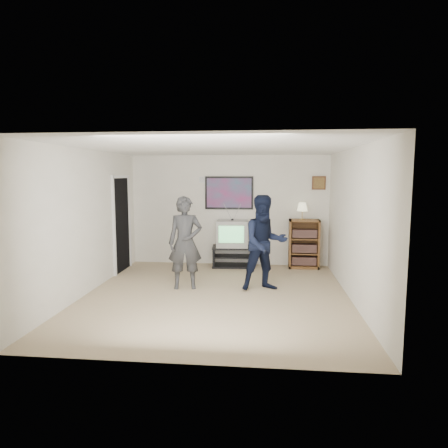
% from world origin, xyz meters
% --- Properties ---
extents(room_shell, '(4.51, 5.00, 2.51)m').
position_xyz_m(room_shell, '(0.00, 0.35, 1.25)').
color(room_shell, '#937E5D').
rests_on(room_shell, ground).
extents(media_stand, '(0.96, 0.58, 0.46)m').
position_xyz_m(media_stand, '(0.12, 2.23, 0.23)').
color(media_stand, black).
rests_on(media_stand, room_shell).
extents(crt_television, '(0.72, 0.62, 0.59)m').
position_xyz_m(crt_television, '(0.10, 2.23, 0.76)').
color(crt_television, gray).
rests_on(crt_television, media_stand).
extents(bookshelf, '(0.66, 0.38, 1.08)m').
position_xyz_m(bookshelf, '(1.69, 2.28, 0.54)').
color(bookshelf, '#562E19').
rests_on(bookshelf, room_shell).
extents(table_lamp, '(0.24, 0.24, 0.38)m').
position_xyz_m(table_lamp, '(1.63, 2.27, 1.27)').
color(table_lamp, '#FFFAC1').
rests_on(table_lamp, bookshelf).
extents(person_tall, '(0.68, 0.51, 1.68)m').
position_xyz_m(person_tall, '(-0.61, 0.43, 0.84)').
color(person_tall, '#2E2F31').
rests_on(person_tall, room_shell).
extents(person_short, '(0.99, 0.87, 1.71)m').
position_xyz_m(person_short, '(0.82, 0.46, 0.85)').
color(person_short, black).
rests_on(person_short, room_shell).
extents(controller_left, '(0.07, 0.12, 0.03)m').
position_xyz_m(controller_left, '(-0.65, 0.66, 1.28)').
color(controller_left, white).
rests_on(controller_left, person_tall).
extents(controller_right, '(0.05, 0.11, 0.03)m').
position_xyz_m(controller_right, '(0.78, 0.67, 1.10)').
color(controller_right, white).
rests_on(controller_right, person_short).
extents(poster, '(1.10, 0.03, 0.75)m').
position_xyz_m(poster, '(0.00, 2.48, 1.65)').
color(poster, black).
rests_on(poster, room_shell).
extents(air_vent, '(0.28, 0.02, 0.14)m').
position_xyz_m(air_vent, '(-0.55, 2.48, 1.95)').
color(air_vent, white).
rests_on(air_vent, room_shell).
extents(small_picture, '(0.30, 0.03, 0.30)m').
position_xyz_m(small_picture, '(2.00, 2.48, 1.88)').
color(small_picture, '#492317').
rests_on(small_picture, room_shell).
extents(doorway, '(0.03, 0.85, 2.00)m').
position_xyz_m(doorway, '(-2.23, 1.60, 1.00)').
color(doorway, black).
rests_on(doorway, room_shell).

